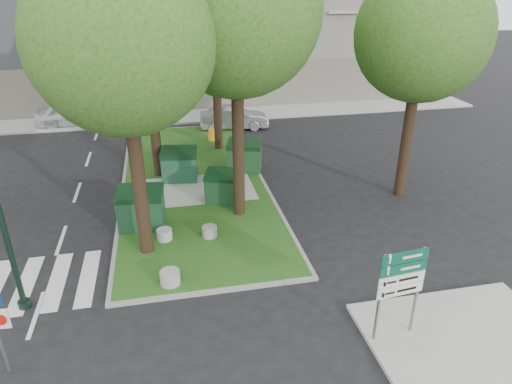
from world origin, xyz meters
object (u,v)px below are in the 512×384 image
object	(u,v)px
dumpster_d	(245,156)
car_silver	(234,118)
tree_median_near_left	(123,23)
bollard_left	(170,277)
bollard_right	(210,231)
dumpster_a	(141,209)
dumpster_c	(223,187)
car_white	(72,114)
dumpster_b	(180,165)
tree_median_mid	(146,16)
tree_street_right	(426,20)
directional_sign	(401,281)
litter_bin	(212,135)
bollard_mid	(164,234)

from	to	relation	value
dumpster_d	car_silver	xyz separation A→B (m)	(0.60, 6.78, -0.15)
tree_median_near_left	car_silver	world-z (taller)	tree_median_near_left
bollard_left	bollard_right	size ratio (longest dim) A/B	1.13
dumpster_a	dumpster_c	distance (m)	3.52
car_white	dumpster_d	bearing A→B (deg)	-139.00
dumpster_a	dumpster_b	size ratio (longest dim) A/B	1.03
tree_median_mid	dumpster_b	distance (m)	6.27
tree_street_right	bollard_left	xyz separation A→B (m)	(-9.89, -4.56, -6.65)
bollard_left	car_silver	bearing A→B (deg)	73.65
tree_street_right	directional_sign	world-z (taller)	tree_street_right
dumpster_c	car_white	distance (m)	14.65
bollard_left	car_silver	size ratio (longest dim) A/B	0.15
tree_median_near_left	directional_sign	world-z (taller)	tree_median_near_left
tree_street_right	dumpster_b	distance (m)	11.46
dumpster_b	dumpster_a	bearing A→B (deg)	-103.81
litter_bin	directional_sign	distance (m)	16.39
dumpster_d	car_white	world-z (taller)	dumpster_d
tree_median_near_left	litter_bin	world-z (taller)	tree_median_near_left
bollard_left	bollard_right	distance (m)	2.89
dumpster_c	bollard_left	size ratio (longest dim) A/B	2.77
dumpster_c	car_white	xyz separation A→B (m)	(-7.60, 12.53, -0.02)
bollard_left	litter_bin	world-z (taller)	litter_bin
bollard_right	directional_sign	bearing A→B (deg)	-55.31
dumpster_a	tree_median_mid	bearing A→B (deg)	88.48
tree_median_near_left	bollard_right	distance (m)	7.32
dumpster_d	litter_bin	bearing A→B (deg)	120.34
bollard_mid	car_white	xyz separation A→B (m)	(-5.15, 15.08, 0.42)
dumpster_a	dumpster_d	size ratio (longest dim) A/B	0.97
tree_street_right	car_white	size ratio (longest dim) A/B	2.35
bollard_right	dumpster_c	bearing A→B (deg)	71.75
tree_median_mid	car_silver	distance (m)	10.08
tree_median_mid	litter_bin	world-z (taller)	tree_median_mid
dumpster_d	bollard_left	size ratio (longest dim) A/B	3.06
dumpster_a	litter_bin	xyz separation A→B (m)	(3.62, 9.07, -0.41)
dumpster_b	dumpster_d	distance (m)	3.10
bollard_right	car_silver	bearing A→B (deg)	76.82
dumpster_d	bollard_right	xyz separation A→B (m)	(-2.33, -5.74, -0.51)
directional_sign	car_silver	distance (m)	18.41
dumpster_c	bollard_mid	xyz separation A→B (m)	(-2.44, -2.55, -0.44)
tree_median_near_left	dumpster_b	size ratio (longest dim) A/B	6.14
tree_median_near_left	tree_street_right	size ratio (longest dim) A/B	1.05
bollard_mid	car_silver	size ratio (longest dim) A/B	0.13
tree_street_right	bollard_mid	bearing A→B (deg)	-168.94
dumpster_c	bollard_right	bearing A→B (deg)	-89.30
dumpster_a	bollard_mid	xyz separation A→B (m)	(0.76, -1.08, -0.54)
litter_bin	bollard_right	bearing A→B (deg)	-97.21
bollard_left	litter_bin	distance (m)	13.05
tree_median_near_left	litter_bin	distance (m)	13.16
bollard_mid	car_silver	world-z (taller)	car_silver
tree_median_near_left	dumpster_c	xyz separation A→B (m)	(2.96, 3.09, -6.57)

